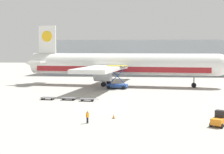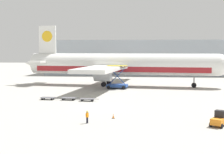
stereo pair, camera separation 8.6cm
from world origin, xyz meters
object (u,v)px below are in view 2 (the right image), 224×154
Objects in this scene: traffic_cone_near at (113,116)px; scissor_lift_loader at (117,80)px; baggage_dolly_lead at (48,98)px; baggage_dolly_third at (87,99)px; baggage_tug_foreground at (219,120)px; ground_crew_far at (87,116)px; baggage_dolly_second at (69,98)px; airplane_main at (118,65)px.

scissor_lift_loader is at bearing 93.48° from traffic_cone_near.
baggage_dolly_lead is 8.22m from baggage_dolly_third.
ground_crew_far is at bearing 122.51° from baggage_tug_foreground.
baggage_dolly_lead is 21.73m from traffic_cone_near.
ground_crew_far is at bearing -133.44° from traffic_cone_near.
baggage_dolly_second is 2.18× the size of ground_crew_far.
baggage_dolly_third is (8.16, -1.01, 0.00)m from baggage_dolly_lead.
baggage_tug_foreground is 27.55m from baggage_dolly_third.
baggage_dolly_lead is (-12.40, -19.50, -1.85)m from scissor_lift_loader.
baggage_dolly_second is 5.53× the size of traffic_cone_near.
scissor_lift_loader is 21.03m from baggage_dolly_third.
scissor_lift_loader is 1.60× the size of baggage_dolly_lead.
traffic_cone_near is (-13.98, 3.40, -0.55)m from baggage_tug_foreground.
baggage_tug_foreground is 14.40m from traffic_cone_near.
scissor_lift_loader is 2.12× the size of baggage_tug_foreground.
baggage_dolly_second is (-7.88, -26.36, -5.45)m from airplane_main.
traffic_cone_near is (2.43, -42.39, -5.51)m from airplane_main.
baggage_tug_foreground is 4.17× the size of traffic_cone_near.
airplane_main is 28.09m from baggage_dolly_third.
baggage_tug_foreground is 17.20m from ground_crew_far.
baggage_dolly_third is 16.42m from traffic_cone_near.
baggage_dolly_lead is at bearing -178.78° from baggage_dolly_second.
baggage_dolly_third is 2.18× the size of ground_crew_far.
traffic_cone_near is at bearing -64.54° from baggage_dolly_third.
baggage_tug_foreground is at bearing 121.74° from ground_crew_far.
baggage_dolly_third is 18.80m from ground_crew_far.
baggage_dolly_second is at bearing 122.74° from traffic_cone_near.
scissor_lift_loader is at bearing -149.79° from ground_crew_far.
airplane_main is at bearing 93.28° from traffic_cone_near.
ground_crew_far is 2.54× the size of traffic_cone_near.
ground_crew_far is (-17.20, 0.00, 0.13)m from baggage_tug_foreground.
baggage_tug_foreground reaches higher than traffic_cone_near.
airplane_main is 15.53× the size of baggage_dolly_lead.
ground_crew_far reaches higher than baggage_dolly_third.
airplane_main is 46.05m from ground_crew_far.
baggage_tug_foreground is 31.12m from baggage_dolly_second.
baggage_dolly_lead is (-12.14, -26.26, -5.45)m from airplane_main.
baggage_dolly_third is at bearing 80.27° from baggage_tug_foreground.
traffic_cone_near is (14.57, -16.13, -0.06)m from baggage_dolly_lead.
baggage_dolly_lead is 22.60m from ground_crew_far.
baggage_tug_foreground is at bearing -31.88° from baggage_dolly_lead.
baggage_dolly_second and baggage_dolly_third have the same top height.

